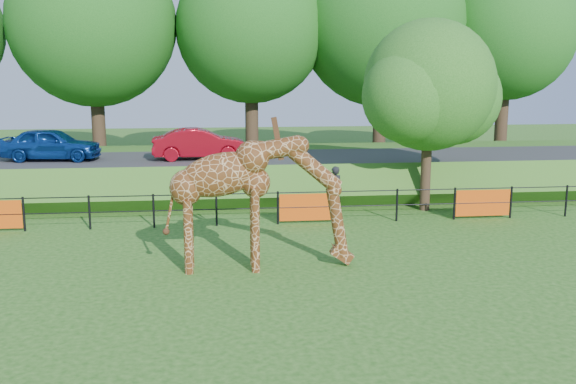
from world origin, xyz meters
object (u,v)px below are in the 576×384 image
Objects in this scene: giraffe at (260,203)px; tree_east at (431,90)px; car_red at (200,144)px; visitor at (334,189)px; car_blue at (51,144)px.

tree_east reaches higher than giraffe.
car_red is at bearing 153.41° from tree_east.
visitor is at bearing 65.11° from giraffe.
tree_east is (3.37, -0.23, 3.48)m from visitor.
car_red is at bearing -57.18° from visitor.
giraffe reaches higher than car_red.
visitor is (4.83, -3.87, -1.24)m from car_red.
visitor is (3.14, 6.54, -0.90)m from giraffe.
visitor is 0.24× the size of tree_east.
car_blue reaches higher than car_red.
tree_east reaches higher than car_red.
giraffe is 7.31m from visitor.
giraffe is 10.56m from car_red.
car_blue is at bearing -39.85° from visitor.
giraffe is 13.17m from car_blue.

